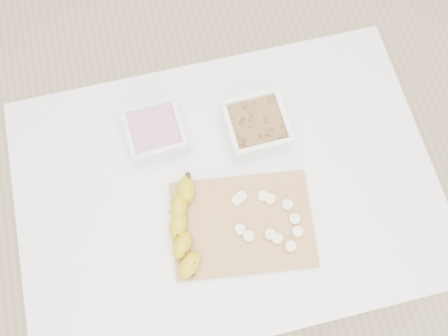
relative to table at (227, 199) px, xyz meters
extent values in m
plane|color=#C6AD89|center=(0.00, 0.00, -0.65)|extent=(3.50, 3.50, 0.00)
cube|color=white|center=(0.00, 0.00, 0.08)|extent=(1.00, 0.70, 0.04)
cylinder|color=white|center=(0.44, -0.29, -0.30)|extent=(0.05, 0.05, 0.71)
cylinder|color=white|center=(-0.44, 0.29, -0.30)|extent=(0.05, 0.05, 0.71)
cylinder|color=white|center=(0.44, 0.29, -0.30)|extent=(0.05, 0.05, 0.71)
cube|color=white|center=(-0.14, 0.17, 0.13)|extent=(0.14, 0.14, 0.06)
cube|color=#C27B98|center=(-0.14, 0.17, 0.13)|extent=(0.12, 0.12, 0.04)
cube|color=white|center=(0.10, 0.13, 0.13)|extent=(0.15, 0.15, 0.07)
cube|color=brown|center=(0.10, 0.13, 0.13)|extent=(0.12, 0.12, 0.04)
cube|color=tan|center=(0.01, -0.10, 0.10)|extent=(0.35, 0.27, 0.01)
cylinder|color=#FBF2BE|center=(0.01, -0.04, 0.12)|extent=(0.03, 0.03, 0.01)
cylinder|color=#FBF2BE|center=(0.03, -0.04, 0.12)|extent=(0.03, 0.03, 0.01)
cylinder|color=#FBF2BE|center=(0.07, -0.05, 0.12)|extent=(0.03, 0.03, 0.01)
cylinder|color=#FBF2BE|center=(0.09, -0.06, 0.12)|extent=(0.03, 0.03, 0.01)
cylinder|color=#FBF2BE|center=(0.12, -0.08, 0.12)|extent=(0.03, 0.03, 0.01)
cylinder|color=#FBF2BE|center=(0.13, -0.12, 0.12)|extent=(0.03, 0.03, 0.01)
cylinder|color=#FBF2BE|center=(0.13, -0.15, 0.12)|extent=(0.03, 0.03, 0.01)
cylinder|color=#FBF2BE|center=(0.00, -0.11, 0.12)|extent=(0.03, 0.03, 0.01)
cylinder|color=#FBF2BE|center=(0.02, -0.13, 0.12)|extent=(0.03, 0.03, 0.01)
cylinder|color=#FBF2BE|center=(0.07, -0.14, 0.12)|extent=(0.03, 0.03, 0.01)
cylinder|color=#FBF2BE|center=(0.08, -0.15, 0.12)|extent=(0.03, 0.03, 0.01)
cylinder|color=#FBF2BE|center=(0.10, -0.18, 0.12)|extent=(0.03, 0.03, 0.01)
camera|label=1|loc=(-0.09, -0.34, 1.24)|focal=40.00mm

